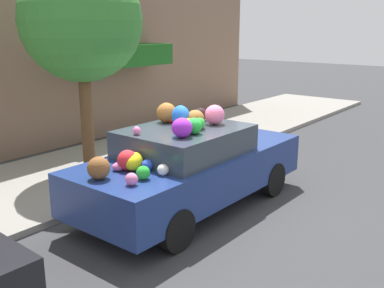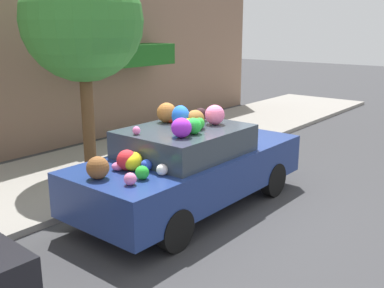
% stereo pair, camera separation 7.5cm
% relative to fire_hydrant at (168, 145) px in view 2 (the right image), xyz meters
% --- Properties ---
extents(ground_plane, '(60.00, 60.00, 0.00)m').
position_rel_fire_hydrant_xyz_m(ground_plane, '(-1.49, -1.78, -0.45)').
color(ground_plane, '#38383A').
extents(sidewalk_curb, '(24.00, 3.20, 0.11)m').
position_rel_fire_hydrant_xyz_m(sidewalk_curb, '(-1.49, 0.92, -0.40)').
color(sidewalk_curb, gray).
rests_on(sidewalk_curb, ground).
extents(building_facade, '(18.00, 1.20, 4.87)m').
position_rel_fire_hydrant_xyz_m(building_facade, '(-1.34, 3.13, 1.96)').
color(building_facade, '#846651').
rests_on(building_facade, ground).
extents(street_tree, '(2.26, 2.26, 4.04)m').
position_rel_fire_hydrant_xyz_m(street_tree, '(-1.52, 0.71, 2.54)').
color(street_tree, brown).
rests_on(street_tree, sidewalk_curb).
extents(fire_hydrant, '(0.20, 0.20, 0.70)m').
position_rel_fire_hydrant_xyz_m(fire_hydrant, '(0.00, 0.00, 0.00)').
color(fire_hydrant, red).
rests_on(fire_hydrant, sidewalk_curb).
extents(art_car, '(4.23, 1.77, 1.73)m').
position_rel_fire_hydrant_xyz_m(art_car, '(-1.54, -1.87, 0.30)').
color(art_car, navy).
rests_on(art_car, ground).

